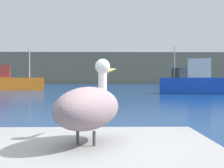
% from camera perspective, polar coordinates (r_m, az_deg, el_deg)
% --- Properties ---
extents(hillside_backdrop, '(140.00, 10.19, 6.96)m').
position_cam_1_polar(hillside_backdrop, '(72.76, -1.09, 2.91)').
color(hillside_backdrop, '#7F755B').
rests_on(hillside_backdrop, ground).
extents(pelican, '(0.83, 1.29, 0.82)m').
position_cam_1_polar(pelican, '(2.91, -4.34, -4.27)').
color(pelican, gray).
rests_on(pelican, pier_dock).
extents(fishing_boat_green, '(8.07, 4.91, 5.49)m').
position_cam_1_polar(fishing_boat_green, '(42.93, 13.92, 0.66)').
color(fishing_boat_green, '#1E8C4C').
rests_on(fishing_boat_green, ground).
extents(fishing_boat_orange, '(7.58, 4.11, 4.32)m').
position_cam_1_polar(fishing_boat_orange, '(33.74, -19.00, 0.44)').
color(fishing_boat_orange, orange).
rests_on(fishing_boat_orange, ground).
extents(fishing_boat_blue, '(7.19, 3.50, 4.08)m').
position_cam_1_polar(fishing_boat_blue, '(25.49, 16.66, 0.26)').
color(fishing_boat_blue, blue).
rests_on(fishing_boat_blue, ground).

